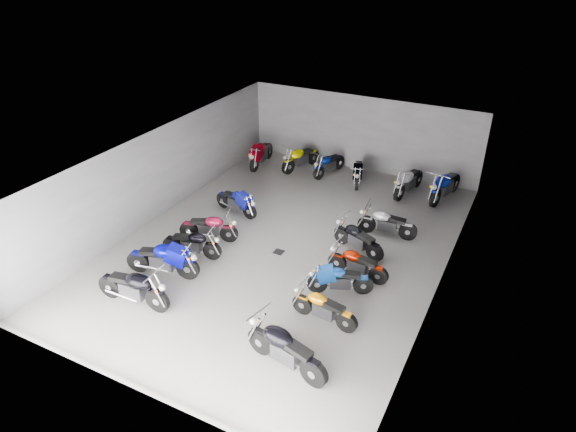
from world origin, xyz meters
name	(u,v)px	position (x,y,z in m)	size (l,w,h in m)	color
ground	(286,245)	(0.00, 0.00, 0.00)	(14.00, 14.00, 0.00)	gray
wall_back	(362,134)	(0.00, 7.00, 1.60)	(10.00, 0.10, 3.20)	gray
wall_left	(160,172)	(-5.00, 0.00, 1.60)	(0.10, 14.00, 3.20)	gray
wall_right	(446,240)	(5.00, 0.00, 1.60)	(0.10, 14.00, 3.20)	gray
ceiling	(286,154)	(0.00, 0.00, 3.22)	(10.00, 14.00, 0.04)	black
drain_grate	(279,252)	(0.00, -0.50, 0.01)	(0.32, 0.32, 0.01)	black
motorcycle_left_a	(134,288)	(-2.30, -4.63, 0.55)	(2.31, 0.49, 1.02)	black
motorcycle_left_b	(163,259)	(-2.46, -3.16, 0.55)	(2.28, 0.71, 1.02)	black
motorcycle_left_c	(192,243)	(-2.31, -1.94, 0.48)	(1.96, 0.58, 0.87)	black
motorcycle_left_d	(209,227)	(-2.41, -0.87, 0.48)	(1.97, 0.71, 0.89)	black
motorcycle_left_e	(237,202)	(-2.60, 1.13, 0.47)	(1.94, 0.60, 0.86)	black
motorcycle_right_a	(285,349)	(2.48, -4.85, 0.56)	(2.30, 0.68, 1.02)	black
motorcycle_right_b	(323,308)	(2.63, -2.94, 0.46)	(1.92, 0.43, 0.84)	black
motorcycle_right_c	(340,280)	(2.53, -1.59, 0.45)	(1.76, 0.89, 0.83)	black
motorcycle_right_d	(357,264)	(2.70, -0.62, 0.46)	(1.93, 0.41, 0.85)	black
motorcycle_right_e	(358,239)	(2.23, 0.69, 0.48)	(1.92, 0.83, 0.88)	black
motorcycle_right_f	(387,223)	(2.76, 2.07, 0.49)	(2.02, 0.46, 0.89)	black
motorcycle_back_a	(261,154)	(-4.00, 5.38, 0.54)	(0.52, 2.26, 0.99)	black
motorcycle_back_b	(300,158)	(-2.26, 5.76, 0.52)	(0.84, 2.10, 0.95)	black
motorcycle_back_c	(329,164)	(-0.95, 5.82, 0.49)	(0.63, 2.00, 0.89)	black
motorcycle_back_d	(358,172)	(0.43, 5.60, 0.49)	(0.75, 1.97, 0.89)	black
motorcycle_back_e	(409,181)	(2.55, 5.54, 0.54)	(0.61, 2.24, 0.99)	black
motorcycle_back_f	(445,186)	(3.91, 5.71, 0.58)	(0.72, 2.38, 1.06)	black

